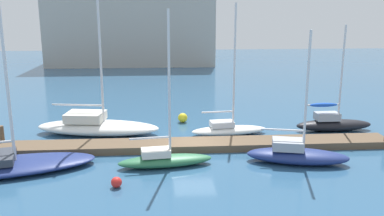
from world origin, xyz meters
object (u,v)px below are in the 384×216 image
sailboat_1 (97,125)px  sailboat_4 (296,154)px  mooring_buoy_red (116,182)px  sailboat_2 (164,158)px  mooring_buoy_yellow (183,118)px  sailboat_5 (333,123)px  harbor_building_distant (132,24)px  sailboat_3 (228,128)px  sailboat_0 (4,164)px

sailboat_1 → sailboat_4: bearing=-19.4°
mooring_buoy_red → sailboat_2: bearing=48.0°
sailboat_1 → mooring_buoy_red: 8.90m
sailboat_2 → mooring_buoy_yellow: sailboat_2 is taller
sailboat_5 → sailboat_2: bearing=-154.6°
mooring_buoy_yellow → harbor_building_distant: harbor_building_distant is taller
sailboat_1 → sailboat_2: sailboat_1 is taller
sailboat_1 → harbor_building_distant: bearing=98.4°
sailboat_3 → harbor_building_distant: (-8.75, 38.20, 5.36)m
sailboat_2 → sailboat_5: 12.88m
mooring_buoy_yellow → sailboat_2: bearing=-99.2°
harbor_building_distant → sailboat_4: bearing=-75.1°
sailboat_3 → mooring_buoy_red: (-6.53, -7.89, -0.21)m
sailboat_5 → harbor_building_distant: size_ratio=0.30×
sailboat_4 → mooring_buoy_yellow: 10.33m
sailboat_2 → sailboat_4: size_ratio=1.15×
sailboat_2 → sailboat_3: 6.87m
sailboat_5 → sailboat_1: bearing=177.6°
sailboat_4 → harbor_building_distant: (-11.61, 43.58, 5.31)m
sailboat_1 → mooring_buoy_yellow: size_ratio=17.29×
sailboat_0 → mooring_buoy_yellow: (9.58, 8.81, -0.11)m
sailboat_2 → sailboat_3: sailboat_3 is taller
sailboat_2 → sailboat_5: bearing=19.4°
mooring_buoy_yellow → mooring_buoy_red: bearing=-108.2°
sailboat_1 → sailboat_3: size_ratio=1.41×
sailboat_5 → mooring_buoy_red: (-13.78, -8.28, -0.31)m
sailboat_1 → mooring_buoy_red: sailboat_1 is taller
sailboat_2 → sailboat_4: (7.13, 0.00, 0.03)m
mooring_buoy_red → mooring_buoy_yellow: bearing=71.8°
sailboat_4 → sailboat_1: bearing=165.2°
mooring_buoy_red → sailboat_4: bearing=15.0°
sailboat_2 → mooring_buoy_yellow: size_ratio=11.80×
sailboat_0 → sailboat_1: bearing=45.8°
sailboat_0 → mooring_buoy_red: bearing=-34.8°
sailboat_5 → harbor_building_distant: bearing=111.7°
sailboat_0 → sailboat_2: bearing=-12.2°
sailboat_0 → sailboat_1: sailboat_0 is taller
sailboat_0 → sailboat_4: 15.31m
mooring_buoy_red → sailboat_3: bearing=50.4°
sailboat_2 → sailboat_5: (11.52, 5.77, 0.09)m
sailboat_0 → sailboat_5: bearing=3.3°
sailboat_1 → sailboat_2: (4.45, -6.11, -0.13)m
sailboat_1 → sailboat_2: 7.56m
mooring_buoy_red → sailboat_1: bearing=104.3°
sailboat_0 → harbor_building_distant: size_ratio=0.52×
mooring_buoy_yellow → sailboat_3: bearing=-48.2°
sailboat_5 → mooring_buoy_yellow: size_ratio=10.31×
sailboat_2 → harbor_building_distant: (-4.48, 43.58, 5.34)m
sailboat_2 → sailboat_5: sailboat_2 is taller
mooring_buoy_yellow → harbor_building_distant: size_ratio=0.03×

